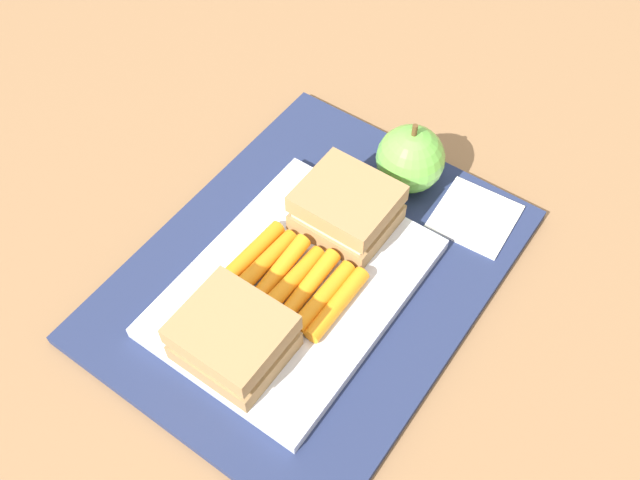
% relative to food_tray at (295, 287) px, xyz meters
% --- Properties ---
extents(ground_plane, '(2.40, 2.40, 0.00)m').
position_rel_food_tray_xyz_m(ground_plane, '(0.03, 0.00, -0.02)').
color(ground_plane, olive).
extents(lunchbag_mat, '(0.36, 0.28, 0.01)m').
position_rel_food_tray_xyz_m(lunchbag_mat, '(0.03, 0.00, -0.01)').
color(lunchbag_mat, navy).
rests_on(lunchbag_mat, ground_plane).
extents(food_tray, '(0.23, 0.17, 0.01)m').
position_rel_food_tray_xyz_m(food_tray, '(0.00, 0.00, 0.00)').
color(food_tray, white).
rests_on(food_tray, lunchbag_mat).
extents(sandwich_half_left, '(0.07, 0.08, 0.04)m').
position_rel_food_tray_xyz_m(sandwich_half_left, '(-0.08, 0.00, 0.03)').
color(sandwich_half_left, '#9E7A4C').
rests_on(sandwich_half_left, food_tray).
extents(sandwich_half_right, '(0.07, 0.08, 0.04)m').
position_rel_food_tray_xyz_m(sandwich_half_right, '(0.08, 0.00, 0.03)').
color(sandwich_half_right, '#9E7A4C').
rests_on(sandwich_half_right, food_tray).
extents(carrot_sticks_bundle, '(0.08, 0.10, 0.02)m').
position_rel_food_tray_xyz_m(carrot_sticks_bundle, '(-0.00, 0.00, 0.01)').
color(carrot_sticks_bundle, orange).
rests_on(carrot_sticks_bundle, food_tray).
extents(apple, '(0.06, 0.06, 0.08)m').
position_rel_food_tray_xyz_m(apple, '(0.16, -0.01, 0.03)').
color(apple, '#66B742').
rests_on(apple, lunchbag_mat).
extents(paper_napkin, '(0.07, 0.07, 0.00)m').
position_rel_food_tray_xyz_m(paper_napkin, '(0.16, -0.09, -0.00)').
color(paper_napkin, white).
rests_on(paper_napkin, lunchbag_mat).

